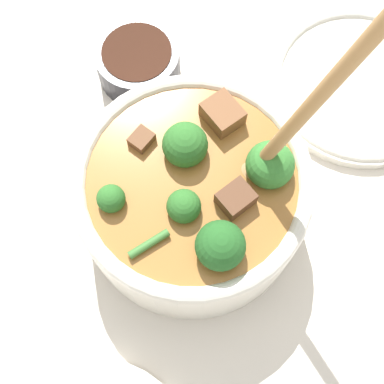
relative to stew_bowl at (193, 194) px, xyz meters
name	(u,v)px	position (x,y,z in m)	size (l,w,h in m)	color
ground_plane	(192,214)	(0.00, 0.00, -0.06)	(4.00, 4.00, 0.00)	silver
stew_bowl	(193,194)	(0.00, 0.00, 0.00)	(0.22, 0.22, 0.31)	white
condiment_bowl	(138,61)	(0.16, -0.09, -0.04)	(0.10, 0.10, 0.04)	black
empty_plate	(359,84)	(-0.05, -0.24, -0.05)	(0.21, 0.21, 0.02)	silver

